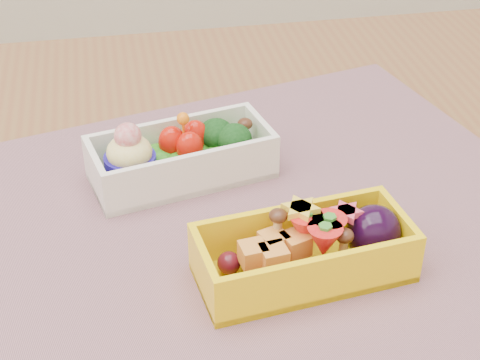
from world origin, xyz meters
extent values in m
cube|color=brown|center=(0.00, 0.00, 0.73)|extent=(1.20, 0.80, 0.04)
cube|color=#92646C|center=(0.04, 0.02, 0.75)|extent=(0.58, 0.50, 0.00)
cube|color=white|center=(0.01, 0.09, 0.77)|extent=(0.16, 0.09, 0.04)
ellipsoid|color=green|center=(0.01, 0.09, 0.77)|extent=(0.14, 0.08, 0.02)
cylinder|color=#20159D|center=(-0.03, 0.08, 0.77)|extent=(0.04, 0.04, 0.03)
sphere|color=red|center=(-0.03, 0.08, 0.80)|extent=(0.02, 0.02, 0.02)
ellipsoid|color=red|center=(0.01, 0.10, 0.78)|extent=(0.02, 0.02, 0.03)
ellipsoid|color=red|center=(0.02, 0.08, 0.78)|extent=(0.02, 0.02, 0.03)
ellipsoid|color=red|center=(0.02, 0.10, 0.78)|extent=(0.02, 0.02, 0.03)
sphere|color=orange|center=(0.01, 0.09, 0.81)|extent=(0.01, 0.01, 0.01)
ellipsoid|color=black|center=(0.04, 0.10, 0.78)|extent=(0.03, 0.03, 0.02)
ellipsoid|color=black|center=(0.06, 0.09, 0.78)|extent=(0.03, 0.03, 0.02)
ellipsoid|color=#3F2111|center=(0.07, 0.11, 0.79)|extent=(0.01, 0.01, 0.01)
cube|color=yellow|center=(0.08, -0.05, 0.77)|extent=(0.15, 0.08, 0.04)
ellipsoid|color=#4D0E1A|center=(0.05, -0.06, 0.77)|extent=(0.08, 0.05, 0.02)
cube|color=orange|center=(0.06, -0.05, 0.78)|extent=(0.04, 0.04, 0.02)
cone|color=red|center=(0.08, -0.04, 0.79)|extent=(0.03, 0.03, 0.02)
cone|color=red|center=(0.10, -0.04, 0.79)|extent=(0.03, 0.03, 0.02)
cone|color=red|center=(0.09, -0.05, 0.79)|extent=(0.03, 0.03, 0.02)
cylinder|color=yellow|center=(0.08, -0.03, 0.80)|extent=(0.03, 0.03, 0.01)
cylinder|color=#E53F5B|center=(0.11, -0.04, 0.79)|extent=(0.02, 0.02, 0.01)
ellipsoid|color=#3F2111|center=(0.06, -0.03, 0.78)|extent=(0.01, 0.01, 0.01)
ellipsoid|color=#3F2111|center=(0.10, -0.05, 0.78)|extent=(0.01, 0.01, 0.01)
ellipsoid|color=black|center=(0.13, -0.04, 0.78)|extent=(0.04, 0.04, 0.04)
camera|label=1|loc=(-0.04, -0.43, 1.10)|focal=57.05mm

